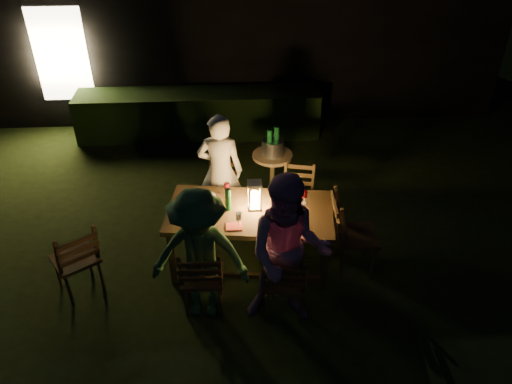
{
  "coord_description": "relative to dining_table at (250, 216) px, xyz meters",
  "views": [
    {
      "loc": [
        0.04,
        -4.33,
        4.16
      ],
      "look_at": [
        0.32,
        0.54,
        0.87
      ],
      "focal_mm": 35.0,
      "sensor_mm": 36.0,
      "label": 1
    }
  ],
  "objects": [
    {
      "name": "wineglass_a",
      "position": [
        -0.26,
        0.32,
        0.17
      ],
      "size": [
        0.06,
        0.06,
        0.18
      ],
      "primitive_type": null,
      "color": "#59070F",
      "rests_on": "dining_table"
    },
    {
      "name": "bottle_bucket_b",
      "position": [
        0.43,
        1.38,
        0.2
      ],
      "size": [
        0.07,
        0.07,
        0.32
      ],
      "primitive_type": "cylinder",
      "color": "#0F471E",
      "rests_on": "side_table"
    },
    {
      "name": "phone",
      "position": [
        -0.65,
        -0.22,
        0.08
      ],
      "size": [
        0.14,
        0.07,
        0.01
      ],
      "primitive_type": "cube",
      "color": "black",
      "rests_on": "dining_table"
    },
    {
      "name": "wineglass_c",
      "position": [
        0.26,
        -0.32,
        0.17
      ],
      "size": [
        0.06,
        0.06,
        0.18
      ],
      "primitive_type": null,
      "color": "#59070F",
      "rests_on": "dining_table"
    },
    {
      "name": "plate_far_right",
      "position": [
        0.47,
        0.16,
        0.09
      ],
      "size": [
        0.25,
        0.25,
        0.01
      ],
      "primitive_type": "cylinder",
      "color": "white",
      "rests_on": "dining_table"
    },
    {
      "name": "wineglass_e",
      "position": [
        -0.14,
        -0.28,
        0.17
      ],
      "size": [
        0.06,
        0.06,
        0.18
      ],
      "primitive_type": null,
      "color": "silver",
      "rests_on": "dining_table"
    },
    {
      "name": "napkin_right",
      "position": [
        0.51,
        -0.37,
        0.08
      ],
      "size": [
        0.18,
        0.14,
        0.01
      ],
      "primitive_type": "cube",
      "color": "red",
      "rests_on": "dining_table"
    },
    {
      "name": "chair_spare",
      "position": [
        -1.95,
        -0.37,
        -0.4
      ],
      "size": [
        0.65,
        0.66,
        1.01
      ],
      "rotation": [
        0.0,
        0.0,
        0.6
      ],
      "color": "#463217",
      "rests_on": "ground"
    },
    {
      "name": "chair_far_right",
      "position": [
        0.65,
        0.69,
        -0.44
      ],
      "size": [
        0.49,
        0.51,
        0.9
      ],
      "rotation": [
        0.0,
        0.0,
        2.92
      ],
      "color": "#463217",
      "rests_on": "ground"
    },
    {
      "name": "lantern",
      "position": [
        0.06,
        0.04,
        0.24
      ],
      "size": [
        0.16,
        0.16,
        0.35
      ],
      "color": "white",
      "rests_on": "dining_table"
    },
    {
      "name": "chair_far_left",
      "position": [
        -0.35,
        0.82,
        -0.44
      ],
      "size": [
        0.5,
        0.52,
        0.91
      ],
      "rotation": [
        0.0,
        0.0,
        2.89
      ],
      "color": "#463217",
      "rests_on": "ground"
    },
    {
      "name": "person_opp_left",
      "position": [
        -0.55,
        -0.76,
        0.08
      ],
      "size": [
        1.08,
        0.71,
        1.57
      ],
      "primitive_type": "imported",
      "rotation": [
        0.0,
        0.0,
        -0.13
      ],
      "color": "#346934",
      "rests_on": "ground"
    },
    {
      "name": "bottle_table",
      "position": [
        -0.25,
        0.03,
        0.22
      ],
      "size": [
        0.07,
        0.07,
        0.28
      ],
      "primitive_type": "cylinder",
      "color": "#0F471E",
      "rests_on": "dining_table"
    },
    {
      "name": "wineglass_b",
      "position": [
        -0.73,
        -0.03,
        0.17
      ],
      "size": [
        0.06,
        0.06,
        0.18
      ],
      "primitive_type": null,
      "color": "#59070F",
      "rests_on": "dining_table"
    },
    {
      "name": "chair_near_right",
      "position": [
        0.35,
        -0.82,
        -0.43
      ],
      "size": [
        0.51,
        0.54,
        0.94
      ],
      "rotation": [
        0.0,
        0.0,
        -0.24
      ],
      "color": "#463217",
      "rests_on": "ground"
    },
    {
      "name": "side_table",
      "position": [
        0.38,
        1.34,
        -0.05
      ],
      "size": [
        0.56,
        0.56,
        0.75
      ],
      "color": "brown",
      "rests_on": "ground"
    },
    {
      "name": "chair_near_left",
      "position": [
        -0.54,
        -0.71,
        -0.42
      ],
      "size": [
        0.45,
        0.48,
        0.97
      ],
      "rotation": [
        0.0,
        0.0,
        -0.03
      ],
      "color": "#463217",
      "rests_on": "ground"
    },
    {
      "name": "wineglass_d",
      "position": [
        0.64,
        0.1,
        0.17
      ],
      "size": [
        0.06,
        0.06,
        0.18
      ],
      "primitive_type": null,
      "color": "#59070F",
      "rests_on": "dining_table"
    },
    {
      "name": "dining_table",
      "position": [
        0.0,
        0.0,
        0.0
      ],
      "size": [
        2.0,
        1.18,
        0.79
      ],
      "rotation": [
        0.0,
        0.0,
        -0.13
      ],
      "color": "#463217",
      "rests_on": "ground"
    },
    {
      "name": "person_house_side",
      "position": [
        -0.34,
        0.87,
        0.09
      ],
      "size": [
        0.62,
        0.45,
        1.59
      ],
      "primitive_type": "imported",
      "rotation": [
        0.0,
        0.0,
        3.01
      ],
      "color": "white",
      "rests_on": "ground"
    },
    {
      "name": "chair_end",
      "position": [
        1.22,
        -0.16,
        -0.39
      ],
      "size": [
        0.53,
        0.5,
        1.07
      ],
      "rotation": [
        0.0,
        0.0,
        -1.61
      ],
      "color": "#463217",
      "rests_on": "ground"
    },
    {
      "name": "plate_far_left",
      "position": [
        -0.52,
        0.29,
        0.09
      ],
      "size": [
        0.25,
        0.25,
        0.01
      ],
      "primitive_type": "cylinder",
      "color": "white",
      "rests_on": "dining_table"
    },
    {
      "name": "plate_near_left",
      "position": [
        -0.57,
        -0.15,
        0.09
      ],
      "size": [
        0.25,
        0.25,
        0.01
      ],
      "primitive_type": "cylinder",
      "color": "white",
      "rests_on": "dining_table"
    },
    {
      "name": "napkin_left",
      "position": [
        -0.19,
        -0.3,
        0.08
      ],
      "size": [
        0.18,
        0.14,
        0.01
      ],
      "primitive_type": "cube",
      "color": "red",
      "rests_on": "dining_table"
    },
    {
      "name": "plate_near_right",
      "position": [
        0.42,
        -0.28,
        0.09
      ],
      "size": [
        0.25,
        0.25,
        0.01
      ],
      "primitive_type": "cylinder",
      "color": "white",
      "rests_on": "dining_table"
    },
    {
      "name": "ice_bucket",
      "position": [
        0.38,
        1.34,
        0.15
      ],
      "size": [
        0.3,
        0.3,
        0.22
      ],
      "primitive_type": "cylinder",
      "color": "#A5A8AD",
      "rests_on": "side_table"
    },
    {
      "name": "person_opp_right",
      "position": [
        0.34,
        -0.87,
        0.17
      ],
      "size": [
        0.93,
        0.77,
        1.76
      ],
      "primitive_type": "imported",
      "rotation": [
        0.0,
        0.0,
        -0.13
      ],
      "color": "#B47CA3",
      "rests_on": "ground"
    },
    {
      "name": "garden_envelope",
      "position": [
        -0.25,
        5.87,
        0.87
      ],
      "size": [
        40.0,
        40.0,
        3.2
      ],
      "color": "black",
      "rests_on": "ground"
    },
    {
      "name": "bottle_bucket_a",
      "position": [
        0.33,
        1.3,
        0.2
      ],
      "size": [
        0.07,
        0.07,
        0.32
      ],
      "primitive_type": "cylinder",
      "color": "#0F471E",
      "rests_on": "side_table"
    }
  ]
}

